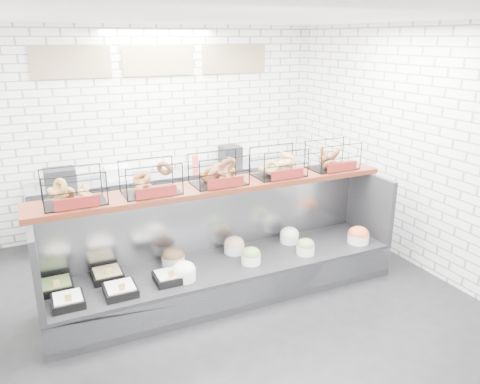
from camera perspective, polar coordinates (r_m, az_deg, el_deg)
ground at (r=5.32m, az=-0.18°, el=-13.62°), size 5.50×5.50×0.00m
room_shell at (r=5.13m, az=-3.09°, el=9.78°), size 5.02×5.51×3.01m
display_case at (r=5.43m, az=-1.87°, el=-8.98°), size 4.00×0.90×1.20m
bagel_shelf at (r=5.19m, az=-2.66°, el=2.27°), size 4.10×0.50×0.40m
prep_counter at (r=7.19m, az=-8.49°, el=-0.95°), size 4.00×0.60×1.20m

